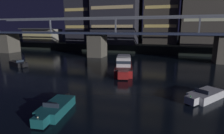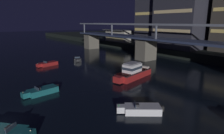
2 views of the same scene
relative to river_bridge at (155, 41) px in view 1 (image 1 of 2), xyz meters
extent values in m
cube|color=black|center=(0.00, 48.01, -3.14)|extent=(240.00, 80.00, 2.20)
cube|color=#605B51|center=(-41.56, 0.01, -1.46)|extent=(3.60, 4.40, 5.55)
cube|color=#605B51|center=(-13.85, 0.01, -1.46)|extent=(3.60, 4.40, 5.55)
cube|color=#2D3856|center=(0.00, 0.01, 1.54)|extent=(89.12, 6.40, 0.45)
cube|color=slate|center=(0.00, -2.89, 4.96)|extent=(89.12, 0.36, 0.36)
cube|color=slate|center=(0.00, 2.91, 4.96)|extent=(89.12, 0.36, 0.36)
cube|color=slate|center=(-24.94, -2.89, 3.36)|extent=(0.30, 0.30, 3.20)
cube|color=slate|center=(-8.31, -2.89, 3.36)|extent=(0.30, 0.30, 3.20)
cube|color=slate|center=(8.31, -2.89, 3.36)|extent=(0.30, 0.30, 3.20)
cube|color=#282833|center=(-24.78, 16.76, 10.79)|extent=(8.44, 13.43, 25.66)
cube|color=#F2D172|center=(-24.78, 9.99, 3.09)|extent=(7.77, 0.10, 0.90)
cube|color=#F2D172|center=(-24.78, 9.99, 8.22)|extent=(7.77, 0.10, 0.90)
cube|color=#282833|center=(-12.95, 15.26, 10.96)|extent=(13.29, 13.62, 25.99)
cube|color=beige|center=(-12.95, 8.40, 3.16)|extent=(12.23, 0.10, 0.90)
cube|color=beige|center=(-12.95, 8.40, 8.36)|extent=(12.23, 0.10, 0.90)
cube|color=#38332D|center=(0.11, 19.37, 11.30)|extent=(9.91, 10.30, 26.67)
cube|color=#F2D172|center=(0.11, 14.17, 3.29)|extent=(9.11, 0.10, 0.90)
cube|color=#F2D172|center=(0.11, 14.17, 8.63)|extent=(9.11, 0.10, 0.90)
cube|color=beige|center=(11.70, 12.26, 4.87)|extent=(10.82, 0.10, 0.90)
cube|color=#B2AD9E|center=(-39.16, 12.01, 0.16)|extent=(12.00, 6.00, 4.40)
cube|color=#EAD88C|center=(-39.16, 8.96, -0.28)|extent=(11.20, 0.10, 2.64)
cube|color=#4C4C51|center=(-39.16, 8.41, 2.51)|extent=(12.40, 1.60, 0.30)
cube|color=maroon|center=(-3.67, -13.87, -3.64)|extent=(4.34, 8.38, 1.20)
cube|color=maroon|center=(-2.64, -18.31, -3.56)|extent=(1.64, 1.40, 1.04)
cube|color=black|center=(-3.67, -13.87, -3.09)|extent=(4.44, 8.48, 0.10)
cube|color=white|center=(-3.54, -14.46, -2.34)|extent=(2.77, 3.59, 1.40)
cube|color=#283342|center=(-3.54, -14.46, -2.29)|extent=(2.82, 3.64, 0.44)
cube|color=silver|center=(-3.54, -14.46, -1.49)|extent=(2.49, 3.23, 0.08)
cube|color=#B7B2A8|center=(-4.44, -10.56, -2.86)|extent=(2.16, 1.06, 0.36)
cube|color=#196066|center=(-5.58, -29.50, -3.84)|extent=(2.27, 4.10, 0.80)
cube|color=#196066|center=(-5.28, -31.88, -3.79)|extent=(1.09, 1.02, 0.70)
cube|color=#283342|center=(-5.47, -30.34, -3.26)|extent=(1.35, 0.27, 0.36)
cube|color=#262628|center=(-5.50, -30.09, -3.32)|extent=(0.61, 0.47, 0.24)
cube|color=black|center=(-5.84, -27.36, -3.74)|extent=(0.40, 0.40, 0.60)
sphere|color=beige|center=(-5.25, -32.13, -3.36)|extent=(0.12, 0.12, 0.12)
cube|color=black|center=(-23.74, -15.08, -3.84)|extent=(4.30, 3.15, 0.80)
cube|color=black|center=(-21.52, -16.00, -3.79)|extent=(1.21, 1.26, 0.70)
cube|color=#283342|center=(-22.95, -15.40, -3.26)|extent=(0.61, 1.29, 0.36)
cube|color=#262628|center=(-23.19, -15.31, -3.32)|extent=(0.58, 0.67, 0.24)
cube|color=black|center=(-25.73, -14.26, -3.74)|extent=(0.47, 0.47, 0.60)
sphere|color=beige|center=(-21.29, -16.09, -3.36)|extent=(0.12, 0.12, 0.12)
cube|color=silver|center=(6.87, -22.51, -3.84)|extent=(3.81, 4.20, 0.80)
cube|color=silver|center=(5.41, -24.42, -3.79)|extent=(1.33, 1.32, 0.70)
cube|color=#283342|center=(6.36, -23.19, -3.26)|extent=(1.13, 0.90, 0.36)
cube|color=#262628|center=(6.51, -22.99, -3.32)|extent=(0.69, 0.66, 0.24)
cube|color=black|center=(8.19, -20.81, -3.74)|extent=(0.50, 0.50, 0.60)
sphere|color=#33D84C|center=(5.26, -24.62, -3.36)|extent=(0.12, 0.12, 0.12)
camera|label=1|loc=(3.15, -41.55, 2.68)|focal=29.08mm
camera|label=2|loc=(20.16, -36.74, 5.56)|focal=30.25mm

